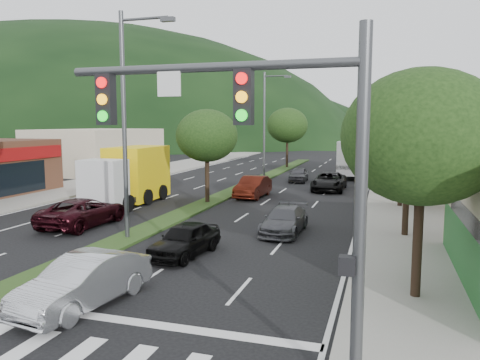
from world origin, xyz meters
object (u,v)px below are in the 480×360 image
(tree_r_b, at_px, (409,127))
(car_queue_b, at_px, (284,220))
(car_queue_c, at_px, (253,187))
(streetlight_mid, at_px, (266,120))
(tree_r_e, at_px, (396,127))
(motorhome, at_px, (358,157))
(box_truck, at_px, (131,177))
(tree_r_a, at_px, (422,137))
(streetlight_near, at_px, (128,115))
(car_queue_d, at_px, (329,182))
(tree_r_c, at_px, (403,131))
(sedan_silver, at_px, (84,281))
(car_queue_a, at_px, (185,240))
(car_queue_e, at_px, (299,174))
(traffic_signal, at_px, (277,153))
(tree_r_d, at_px, (399,124))
(suv_maroon, at_px, (83,212))
(tree_med_near, at_px, (207,136))

(tree_r_b, height_order, car_queue_b, tree_r_b)
(tree_r_b, xyz_separation_m, car_queue_c, (-9.84, 9.37, -4.29))
(tree_r_b, distance_m, streetlight_mid, 24.09)
(tree_r_e, bearing_deg, tree_r_b, -90.00)
(car_queue_b, relative_size, motorhome, 0.44)
(tree_r_b, xyz_separation_m, box_truck, (-16.82, 4.66, -3.30))
(tree_r_a, distance_m, streetlight_near, 12.48)
(tree_r_a, xyz_separation_m, car_queue_d, (-5.06, 22.37, -4.11))
(streetlight_near, distance_m, car_queue_b, 8.70)
(tree_r_c, distance_m, box_truck, 17.41)
(box_truck, relative_size, motorhome, 0.79)
(streetlight_near, xyz_separation_m, car_queue_d, (6.73, 18.37, -4.87))
(tree_r_a, height_order, sedan_silver, tree_r_a)
(car_queue_a, distance_m, car_queue_e, 25.04)
(sedan_silver, xyz_separation_m, motorhome, (5.60, 36.57, 1.19))
(car_queue_a, height_order, car_queue_b, car_queue_a)
(tree_r_a, relative_size, sedan_silver, 1.50)
(traffic_signal, bearing_deg, car_queue_d, 94.29)
(tree_r_a, height_order, tree_r_d, tree_r_d)
(streetlight_near, distance_m, car_queue_a, 6.20)
(tree_r_b, distance_m, tree_r_e, 28.00)
(sedan_silver, bearing_deg, car_queue_e, 96.60)
(tree_r_d, bearing_deg, traffic_signal, -95.38)
(streetlight_mid, distance_m, box_truck, 17.52)
(traffic_signal, bearing_deg, car_queue_e, 99.29)
(tree_r_c, relative_size, car_queue_a, 1.68)
(streetlight_mid, bearing_deg, sedan_silver, -85.19)
(traffic_signal, xyz_separation_m, tree_r_d, (2.97, 31.54, 0.54))
(sedan_silver, xyz_separation_m, suv_maroon, (-6.53, 9.09, -0.01))
(traffic_signal, xyz_separation_m, tree_r_a, (2.97, 5.54, 0.17))
(car_queue_e, distance_m, box_truck, 17.01)
(tree_r_b, relative_size, tree_r_e, 1.03)
(car_queue_b, bearing_deg, car_queue_d, 89.82)
(tree_r_d, height_order, box_truck, tree_r_d)
(tree_r_c, xyz_separation_m, motorhome, (-3.48, 17.30, -2.83))
(traffic_signal, xyz_separation_m, streetlight_near, (-8.82, 9.54, 0.94))
(tree_r_e, height_order, suv_maroon, tree_r_e)
(sedan_silver, distance_m, car_queue_d, 25.95)
(car_queue_c, distance_m, car_queue_e, 10.11)
(streetlight_near, distance_m, motorhome, 30.68)
(traffic_signal, relative_size, motorhome, 0.73)
(tree_r_e, bearing_deg, car_queue_d, -110.38)
(car_queue_a, xyz_separation_m, motorhome, (4.95, 30.97, 1.26))
(streetlight_mid, height_order, car_queue_d, streetlight_mid)
(tree_r_b, height_order, tree_med_near, tree_r_b)
(suv_maroon, bearing_deg, car_queue_b, -170.08)
(streetlight_near, height_order, car_queue_c, streetlight_near)
(tree_r_b, relative_size, motorhome, 0.72)
(tree_r_b, bearing_deg, car_queue_d, 109.40)
(tree_r_b, distance_m, sedan_silver, 15.09)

